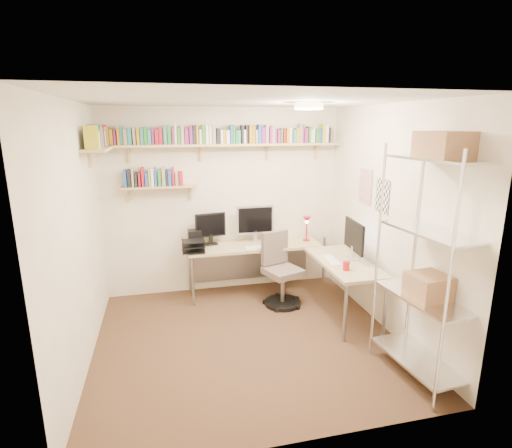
# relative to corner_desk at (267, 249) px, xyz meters

# --- Properties ---
(ground) EXTENTS (3.20, 3.20, 0.00)m
(ground) POSITION_rel_corner_desk_xyz_m (-0.48, -0.98, -0.69)
(ground) COLOR #40281B
(ground) RESTS_ON ground
(room_shell) EXTENTS (3.24, 3.04, 2.52)m
(room_shell) POSITION_rel_corner_desk_xyz_m (-0.48, -0.98, 0.86)
(room_shell) COLOR beige
(room_shell) RESTS_ON ground
(wall_shelves) EXTENTS (3.12, 1.09, 0.80)m
(wall_shelves) POSITION_rel_corner_desk_xyz_m (-0.89, 0.32, 1.34)
(wall_shelves) COLOR #D2B876
(wall_shelves) RESTS_ON ground
(corner_desk) EXTENTS (2.14, 1.81, 1.21)m
(corner_desk) POSITION_rel_corner_desk_xyz_m (0.00, 0.00, 0.00)
(corner_desk) COLOR tan
(corner_desk) RESTS_ON ground
(office_chair) EXTENTS (0.53, 0.54, 0.94)m
(office_chair) POSITION_rel_corner_desk_xyz_m (0.13, -0.18, -0.29)
(office_chair) COLOR black
(office_chair) RESTS_ON ground
(wire_rack) EXTENTS (0.53, 0.95, 2.23)m
(wire_rack) POSITION_rel_corner_desk_xyz_m (0.94, -1.96, 0.66)
(wire_rack) COLOR silver
(wire_rack) RESTS_ON ground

